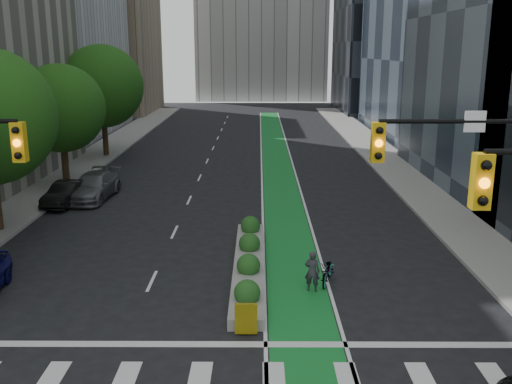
{
  "coord_description": "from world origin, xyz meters",
  "views": [
    {
      "loc": [
        1.59,
        -14.27,
        8.63
      ],
      "look_at": [
        1.48,
        8.07,
        3.0
      ],
      "focal_mm": 40.0,
      "sensor_mm": 36.0,
      "label": 1
    }
  ],
  "objects_px": {
    "bicycle": "(328,271)",
    "parked_car_left_far": "(94,186)",
    "median_planter": "(249,262)",
    "parked_car_left_mid": "(66,193)",
    "cyclist": "(312,271)"
  },
  "relations": [
    {
      "from": "bicycle",
      "to": "parked_car_left_far",
      "type": "height_order",
      "value": "parked_car_left_far"
    },
    {
      "from": "median_planter",
      "to": "parked_car_left_far",
      "type": "xyz_separation_m",
      "value": [
        -9.36,
        11.28,
        0.38
      ]
    },
    {
      "from": "bicycle",
      "to": "parked_car_left_far",
      "type": "relative_size",
      "value": 0.34
    },
    {
      "from": "median_planter",
      "to": "parked_car_left_far",
      "type": "relative_size",
      "value": 1.97
    },
    {
      "from": "bicycle",
      "to": "median_planter",
      "type": "bearing_deg",
      "value": 175.34
    },
    {
      "from": "bicycle",
      "to": "parked_car_left_mid",
      "type": "distance_m",
      "value": 17.5
    },
    {
      "from": "bicycle",
      "to": "cyclist",
      "type": "height_order",
      "value": "cyclist"
    },
    {
      "from": "cyclist",
      "to": "parked_car_left_mid",
      "type": "relative_size",
      "value": 0.38
    },
    {
      "from": "parked_car_left_far",
      "to": "cyclist",
      "type": "bearing_deg",
      "value": -44.17
    },
    {
      "from": "median_planter",
      "to": "bicycle",
      "type": "xyz_separation_m",
      "value": [
        3.0,
        -1.12,
        0.1
      ]
    },
    {
      "from": "cyclist",
      "to": "parked_car_left_far",
      "type": "xyz_separation_m",
      "value": [
        -11.7,
        13.2,
        -0.01
      ]
    },
    {
      "from": "parked_car_left_mid",
      "to": "parked_car_left_far",
      "type": "relative_size",
      "value": 0.77
    },
    {
      "from": "cyclist",
      "to": "parked_car_left_mid",
      "type": "distance_m",
      "value": 17.52
    },
    {
      "from": "median_planter",
      "to": "cyclist",
      "type": "distance_m",
      "value": 3.05
    },
    {
      "from": "bicycle",
      "to": "parked_car_left_mid",
      "type": "xyz_separation_m",
      "value": [
        -13.54,
        11.08,
        0.19
      ]
    }
  ]
}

